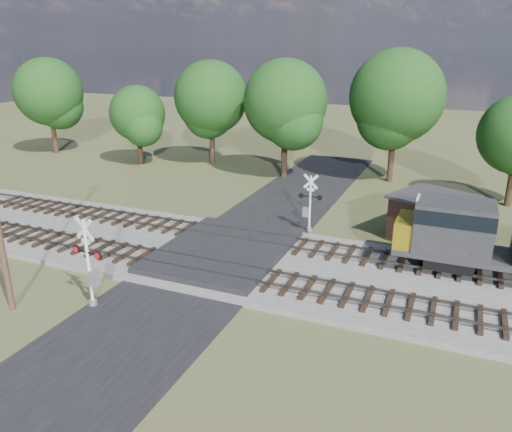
% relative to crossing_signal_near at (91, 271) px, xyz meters
% --- Properties ---
extents(ground, '(160.00, 160.00, 0.00)m').
position_rel_crossing_signal_near_xyz_m(ground, '(3.13, 7.19, -1.90)').
color(ground, '#45502A').
rests_on(ground, ground).
extents(ballast_bed, '(140.00, 10.00, 0.30)m').
position_rel_crossing_signal_near_xyz_m(ballast_bed, '(13.13, 7.69, -1.75)').
color(ballast_bed, gray).
rests_on(ballast_bed, ground).
extents(road, '(7.00, 60.00, 0.08)m').
position_rel_crossing_signal_near_xyz_m(road, '(3.13, 7.19, -1.86)').
color(road, black).
rests_on(road, ground).
extents(crossing_panel, '(7.00, 9.00, 0.62)m').
position_rel_crossing_signal_near_xyz_m(crossing_panel, '(3.13, 7.69, -1.59)').
color(crossing_panel, '#262628').
rests_on(crossing_panel, ground).
extents(track_near, '(140.00, 2.60, 0.33)m').
position_rel_crossing_signal_near_xyz_m(track_near, '(6.25, 5.19, -1.49)').
color(track_near, black).
rests_on(track_near, ballast_bed).
extents(track_far, '(140.00, 2.60, 0.33)m').
position_rel_crossing_signal_near_xyz_m(track_far, '(6.25, 10.19, -1.49)').
color(track_far, black).
rests_on(track_far, ballast_bed).
extents(crossing_signal_near, '(1.84, 0.44, 4.57)m').
position_rel_crossing_signal_near_xyz_m(crossing_signal_near, '(0.00, 0.00, 0.00)').
color(crossing_signal_near, silver).
rests_on(crossing_signal_near, ground).
extents(crossing_signal_far, '(1.61, 0.35, 4.00)m').
position_rel_crossing_signal_near_xyz_m(crossing_signal_far, '(6.49, 13.76, -0.24)').
color(crossing_signal_far, silver).
rests_on(crossing_signal_far, ground).
extents(equipment_shed, '(5.81, 5.81, 3.01)m').
position_rel_crossing_signal_near_xyz_m(equipment_shed, '(14.17, 15.33, -0.38)').
color(equipment_shed, '#4D3321').
rests_on(equipment_shed, ground).
extents(treeline, '(81.66, 11.13, 11.78)m').
position_rel_crossing_signal_near_xyz_m(treeline, '(11.34, 27.23, 5.01)').
color(treeline, black).
rests_on(treeline, ground).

